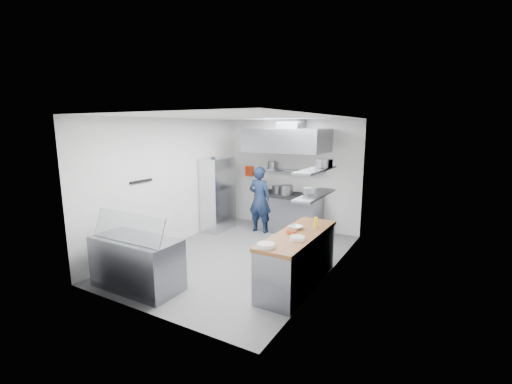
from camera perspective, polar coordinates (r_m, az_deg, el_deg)
The scene contains 35 objects.
floor at distance 7.13m, azimuth -2.42°, elevation -10.72°, with size 5.00×5.00×0.00m, color #59595B.
ceiling at distance 6.64m, azimuth -2.62°, elevation 12.41°, with size 5.00×5.00×0.00m, color silver.
wall_back at distance 8.93m, azimuth 6.03°, elevation 2.92°, with size 3.60×0.02×2.80m, color white.
wall_front at distance 4.86m, azimuth -18.40°, elevation -4.18°, with size 3.60×0.02×2.80m, color white.
wall_left at distance 7.83m, azimuth -13.75°, elevation 1.58°, with size 5.00×0.02×2.80m, color white.
wall_right at distance 6.00m, azimuth 12.22°, elevation -1.10°, with size 5.00×0.02×2.80m, color white.
gas_range at distance 8.71m, azimuth 5.46°, elevation -3.63°, with size 1.60×0.80×0.90m, color gray.
cooktop at distance 8.61m, azimuth 5.51°, elevation -0.54°, with size 1.57×0.78×0.06m, color black.
stock_pot_left at distance 8.65m, azimuth 3.52°, elevation 0.43°, with size 0.26×0.26×0.20m, color slate.
stock_pot_mid at distance 8.48m, azimuth 5.08°, elevation 0.32°, with size 0.32×0.32×0.24m, color slate.
stock_pot_right at distance 8.46m, azimuth 9.66°, elevation -0.08°, with size 0.29×0.29×0.16m, color slate.
over_range_shelf at distance 8.73m, azimuth 6.23°, elevation 3.53°, with size 1.60×0.30×0.04m, color gray.
shelf_pot_a at distance 9.01m, azimuth 2.74°, elevation 4.51°, with size 0.23×0.23×0.18m, color slate.
extractor_hood at distance 8.29m, azimuth 5.18°, elevation 8.58°, with size 1.90×1.15×0.55m, color gray.
hood_duct at distance 8.49m, azimuth 5.87°, elevation 11.18°, with size 0.55×0.55×0.24m, color slate.
red_firebox at distance 9.44m, azimuth -1.09°, elevation 3.52°, with size 0.22×0.10×0.26m, color #B62A0E.
chef at distance 8.53m, azimuth 0.63°, elevation -1.27°, with size 0.61×0.40×1.66m, color #14213D.
wire_rack at distance 8.76m, azimuth -6.36°, elevation -0.40°, with size 0.50×0.90×1.85m, color silver.
rack_bin_a at distance 8.61m, azimuth -7.19°, elevation -1.45°, with size 0.17×0.21×0.19m, color white.
rack_bin_b at distance 8.68m, azimuth -6.48°, elevation 2.01°, with size 0.15×0.20×0.17m, color yellow.
rack_jar at distance 8.42m, azimuth -7.13°, elevation 5.16°, with size 0.10×0.10×0.18m, color black.
knife_strip at distance 7.17m, azimuth -18.57°, elevation 1.72°, with size 0.04×0.55×0.05m, color black.
prep_counter_base at distance 5.84m, azimuth 6.97°, elevation -11.31°, with size 0.62×2.00×0.84m, color gray.
prep_counter_top at distance 5.69m, azimuth 7.07°, elevation -7.10°, with size 0.65×2.04×0.06m, color brown.
plate_stack_a at distance 4.99m, azimuth 1.67°, elevation -8.88°, with size 0.25×0.25×0.06m, color white.
plate_stack_b at distance 5.33m, azimuth 6.90°, elevation -7.65°, with size 0.23×0.23×0.06m, color white.
copper_pan at distance 5.63m, azimuth 5.93°, elevation -6.64°, with size 0.17×0.17×0.06m, color #D5633C.
squeeze_bottle at distance 6.01m, azimuth 9.93°, elevation -5.01°, with size 0.06×0.06×0.18m, color yellow.
mixing_bowl at distance 5.89m, azimuth 6.61°, elevation -5.88°, with size 0.23×0.23×0.06m, color white.
wall_shelf_lower at distance 5.75m, azimuth 9.84°, elevation -0.50°, with size 0.30×1.30×0.04m, color gray.
wall_shelf_upper at distance 5.68m, azimuth 9.98°, elevation 3.65°, with size 0.30×1.30×0.04m, color gray.
shelf_pot_c at distance 5.74m, azimuth 8.84°, elevation 0.22°, with size 0.20×0.20×0.10m, color slate.
shelf_pot_d at distance 5.87m, azimuth 11.26°, elevation 4.72°, with size 0.29×0.29×0.14m, color slate.
display_case at distance 6.02m, azimuth -19.22°, elevation -11.13°, with size 1.50×0.70×0.85m, color gray.
display_glass at distance 5.74m, azimuth -20.52°, elevation -5.47°, with size 1.47×0.02×0.45m, color silver.
Camera 1 is at (3.53, -5.62, 2.60)m, focal length 24.00 mm.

